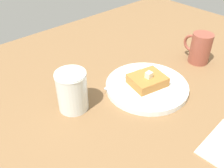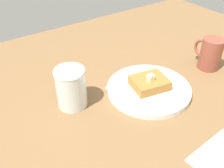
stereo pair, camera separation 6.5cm
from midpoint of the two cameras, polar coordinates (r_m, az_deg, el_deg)
table_surface at (r=73.33cm, az=18.61°, el=-2.76°), size 121.51×121.51×2.08cm
plate at (r=70.31cm, az=11.03°, el=-1.15°), size 23.06×23.06×1.59cm
toast_slice_center at (r=69.14cm, az=11.22°, el=0.16°), size 9.58×10.79×2.65cm
butter_pat_primary at (r=67.40cm, az=11.58°, el=1.33°), size 1.59×1.76×1.70cm
fork at (r=72.85cm, az=6.57°, el=1.65°), size 3.18×16.06×0.36cm
syrup_jar at (r=62.83cm, az=-6.38°, el=-1.41°), size 7.78×7.78×10.53cm
coffee_mug at (r=84.29cm, az=23.61°, el=6.34°), size 9.57×6.43×9.85cm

